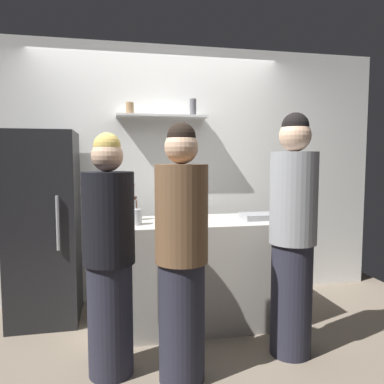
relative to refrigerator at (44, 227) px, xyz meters
The scene contains 12 objects.
ground_plane 1.61m from the refrigerator, 38.40° to the right, with size 5.28×5.28×0.00m, color #726656.
back_wall_assembly 1.23m from the refrigerator, 20.43° to the left, with size 4.80×0.32×2.60m.
refrigerator is the anchor object (origin of this frame).
counter 1.37m from the refrigerator, 14.95° to the right, with size 1.65×0.68×0.92m, color #B7B2A8.
baking_pan 1.93m from the refrigerator, 11.51° to the right, with size 0.34×0.24×0.05m, color gray.
utensil_holder 0.91m from the refrigerator, 29.63° to the right, with size 0.10×0.10×0.23m.
wine_bottle_pale_glass 0.69m from the refrigerator, 15.23° to the right, with size 0.08×0.08×0.29m.
wine_bottle_amber_glass 0.82m from the refrigerator, 15.61° to the right, with size 0.08×0.08×0.32m.
water_bottle_plastic 0.61m from the refrigerator, 26.95° to the right, with size 0.09×0.09×0.20m.
person_brown_jacket 1.56m from the refrigerator, 48.41° to the right, with size 0.34×0.34×1.68m.
person_grey_hoodie 2.14m from the refrigerator, 28.07° to the right, with size 0.34×0.34×1.78m.
person_blonde 1.15m from the refrigerator, 59.97° to the right, with size 0.34×0.34×1.62m.
Camera 1 is at (-0.45, -2.63, 1.45)m, focal length 34.94 mm.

